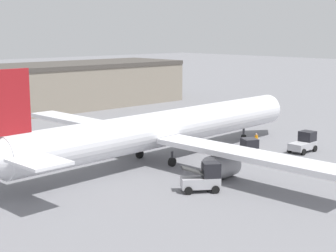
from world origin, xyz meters
TOP-DOWN VIEW (x-y plane):
  - ground_plane at (0.00, 0.00)m, footprint 400.00×400.00m
  - terminal_building at (3.66, 40.24)m, footprint 62.24×14.85m
  - airplane at (-0.96, -0.05)m, footprint 44.86×42.78m
  - ground_crew_worker at (11.17, -3.13)m, footprint 0.38×0.38m
  - baggage_tug at (13.52, -8.03)m, footprint 3.55×2.10m
  - belt_loader_truck at (-5.53, -10.31)m, footprint 3.50×3.10m
  - pushback_tug at (6.47, -5.07)m, footprint 3.86×3.32m

SIDE VIEW (x-z plane):
  - ground_plane at x=0.00m, z-range 0.00..0.00m
  - ground_crew_worker at x=11.17m, z-range 0.06..1.77m
  - pushback_tug at x=6.47m, z-range -0.06..1.97m
  - baggage_tug at x=13.52m, z-range -0.09..2.17m
  - belt_loader_truck at x=-5.53m, z-range -0.11..2.40m
  - airplane at x=-0.96m, z-range -1.97..8.52m
  - terminal_building at x=3.66m, z-range 0.01..7.87m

